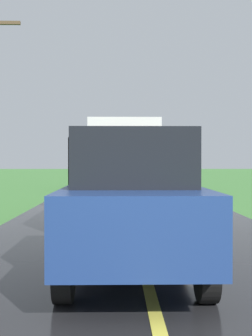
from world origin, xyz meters
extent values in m
cube|color=#2D2D30|center=(-0.18, 9.35, 0.68)|extent=(0.90, 5.51, 0.24)
cube|color=brown|center=(-0.18, 9.35, 0.88)|extent=(2.30, 5.80, 0.20)
cube|color=silver|center=(-0.18, 11.30, 1.93)|extent=(2.10, 1.90, 1.90)
cube|color=black|center=(-0.18, 12.25, 2.26)|extent=(1.78, 0.02, 0.76)
cube|color=brown|center=(-1.29, 8.37, 1.53)|extent=(0.08, 3.85, 1.10)
cube|color=brown|center=(0.93, 8.37, 1.53)|extent=(0.08, 3.85, 1.10)
cube|color=brown|center=(-0.18, 6.49, 1.53)|extent=(2.30, 0.08, 1.10)
cube|color=brown|center=(-0.18, 10.26, 1.53)|extent=(2.30, 0.08, 1.10)
cylinder|color=black|center=(-1.23, 11.15, 0.58)|extent=(0.28, 1.00, 1.00)
cylinder|color=black|center=(0.87, 11.15, 0.58)|extent=(0.28, 1.00, 1.00)
cylinder|color=black|center=(-1.23, 7.75, 0.58)|extent=(0.28, 1.00, 1.00)
cylinder|color=black|center=(0.87, 7.75, 0.58)|extent=(0.28, 1.00, 1.00)
ellipsoid|color=#95BD20|center=(-0.63, 6.78, 1.14)|extent=(0.40, 0.45, 0.50)
ellipsoid|color=#88B022|center=(0.46, 9.72, 1.19)|extent=(0.54, 0.53, 0.45)
ellipsoid|color=#94B129|center=(-0.64, 8.09, 1.49)|extent=(0.58, 0.66, 0.44)
ellipsoid|color=#88C225|center=(-0.15, 7.15, 1.15)|extent=(0.43, 0.40, 0.39)
ellipsoid|color=#92B920|center=(-0.90, 7.69, 1.17)|extent=(0.45, 0.54, 0.37)
ellipsoid|color=#81BB29|center=(-0.54, 7.01, 1.83)|extent=(0.56, 0.69, 0.43)
ellipsoid|color=#94B124|center=(-0.60, 8.29, 1.19)|extent=(0.55, 0.58, 0.45)
cube|color=#2D2D30|center=(-0.09, 24.92, 0.68)|extent=(0.90, 5.51, 0.24)
cube|color=brown|center=(-0.09, 24.92, 0.88)|extent=(2.30, 5.80, 0.20)
cube|color=#197A4C|center=(-0.09, 26.87, 1.93)|extent=(2.10, 1.90, 1.90)
cube|color=black|center=(-0.09, 27.83, 2.26)|extent=(1.78, 0.02, 0.76)
cube|color=#232328|center=(-1.20, 23.95, 1.53)|extent=(0.08, 3.85, 1.10)
cube|color=#232328|center=(1.02, 23.95, 1.53)|extent=(0.08, 3.85, 1.10)
cube|color=#232328|center=(-0.09, 22.06, 1.53)|extent=(2.30, 0.08, 1.10)
cube|color=#232328|center=(-0.09, 25.83, 1.53)|extent=(2.30, 0.08, 1.10)
cylinder|color=black|center=(-1.14, 26.72, 0.58)|extent=(0.28, 1.00, 1.00)
cylinder|color=black|center=(0.96, 26.72, 0.58)|extent=(0.28, 1.00, 1.00)
cylinder|color=black|center=(-1.14, 23.33, 0.58)|extent=(0.28, 1.00, 1.00)
cylinder|color=black|center=(0.96, 23.33, 0.58)|extent=(0.28, 1.00, 1.00)
ellipsoid|color=#95AF22|center=(-0.46, 24.08, 1.79)|extent=(0.51, 0.66, 0.40)
ellipsoid|color=#86BD36|center=(0.25, 23.50, 1.48)|extent=(0.45, 0.57, 0.52)
ellipsoid|color=#84C036|center=(0.35, 22.78, 1.16)|extent=(0.58, 0.60, 0.52)
ellipsoid|color=#82C224|center=(-0.21, 23.84, 1.78)|extent=(0.42, 0.41, 0.46)
ellipsoid|color=#87C133|center=(0.71, 24.91, 1.44)|extent=(0.43, 0.41, 0.42)
ellipsoid|color=#91BF24|center=(-0.61, 23.07, 1.77)|extent=(0.42, 0.41, 0.38)
ellipsoid|color=#89C321|center=(-0.15, 24.19, 1.15)|extent=(0.52, 0.65, 0.36)
ellipsoid|color=#91AF2F|center=(0.50, 24.95, 1.83)|extent=(0.58, 0.71, 0.49)
ellipsoid|color=#83B02A|center=(0.10, 23.07, 1.82)|extent=(0.51, 0.57, 0.49)
ellipsoid|color=#92BA2F|center=(-0.13, 22.81, 1.45)|extent=(0.57, 0.53, 0.37)
ellipsoid|color=#80AE31|center=(-0.73, 24.89, 1.46)|extent=(0.47, 0.47, 0.45)
ellipsoid|color=#92BF25|center=(0.71, 24.92, 1.78)|extent=(0.44, 0.42, 0.48)
ellipsoid|color=#93B032|center=(0.59, 24.45, 1.12)|extent=(0.46, 0.46, 0.45)
ellipsoid|color=#86C433|center=(0.34, 23.18, 1.51)|extent=(0.54, 0.61, 0.46)
cube|color=navy|center=(-0.18, 4.01, 0.90)|extent=(1.70, 4.10, 0.80)
cube|color=black|center=(-0.18, 3.81, 1.65)|extent=(1.44, 2.05, 0.70)
cylinder|color=black|center=(-0.95, 5.28, 0.40)|extent=(0.20, 0.64, 0.64)
cylinder|color=black|center=(0.59, 5.28, 0.40)|extent=(0.20, 0.64, 0.64)
cylinder|color=black|center=(-0.95, 2.74, 0.40)|extent=(0.20, 0.64, 0.64)
cylinder|color=black|center=(0.59, 2.74, 0.40)|extent=(0.20, 0.64, 0.64)
camera|label=1|loc=(-0.37, -1.95, 1.60)|focal=46.67mm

